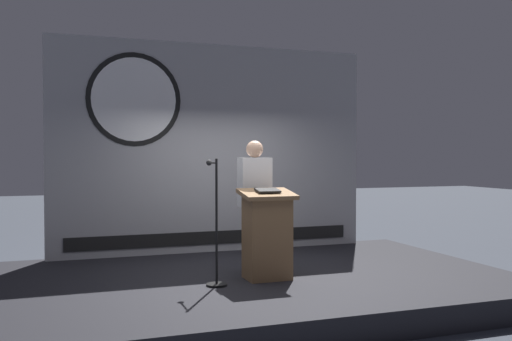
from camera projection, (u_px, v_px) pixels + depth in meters
The scene contains 6 objects.
ground_plane at pixel (253, 299), 7.01m from camera, with size 40.00×40.00×0.00m, color #383D47.
stage_platform at pixel (253, 287), 7.00m from camera, with size 6.40×4.00×0.30m, color black.
banner_display at pixel (211, 148), 8.68m from camera, with size 4.96×0.12×3.21m.
podium at pixel (267, 234), 6.77m from camera, with size 0.64×0.50×1.10m.
speaker_person at pixel (255, 204), 7.21m from camera, with size 0.40×0.26×1.69m.
microphone_stand at pixel (216, 241), 6.44m from camera, with size 0.24×0.48×1.46m.
Camera 1 is at (-2.30, -6.57, 1.80)m, focal length 39.29 mm.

